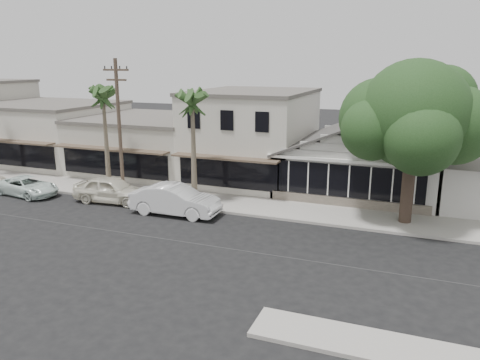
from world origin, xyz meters
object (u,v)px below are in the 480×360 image
at_px(car_0, 112,190).
at_px(shade_tree, 413,117).
at_px(car_1, 175,200).
at_px(utility_pole, 119,127).
at_px(car_2, 27,186).

relative_size(car_0, shade_tree, 0.55).
distance_m(car_0, shade_tree, 18.58).
xyz_separation_m(car_1, shade_tree, (12.68, 3.32, 5.03)).
height_order(car_1, shade_tree, shade_tree).
bearing_deg(utility_pole, car_1, -17.48).
height_order(car_1, car_2, car_1).
height_order(car_2, shade_tree, shade_tree).
relative_size(car_1, car_2, 1.18).
relative_size(car_2, shade_tree, 0.51).
height_order(utility_pole, car_1, utility_pole).
xyz_separation_m(car_0, car_2, (-6.31, -0.71, -0.20)).
relative_size(utility_pole, car_1, 1.67).
bearing_deg(car_0, utility_pole, -31.00).
height_order(utility_pole, car_2, utility_pole).
xyz_separation_m(utility_pole, car_1, (4.63, -1.46, -3.90)).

